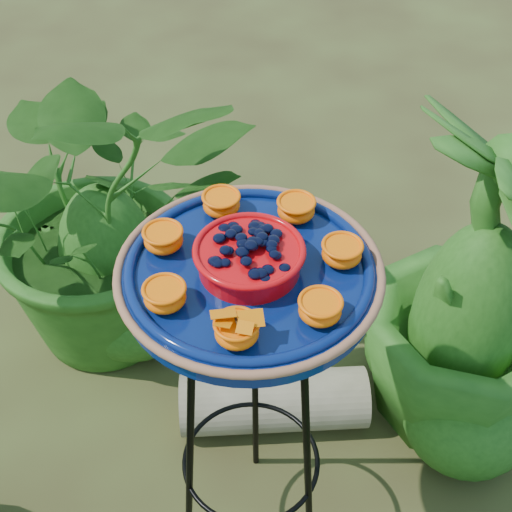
% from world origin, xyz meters
% --- Properties ---
extents(tripod_stand, '(0.36, 0.36, 0.86)m').
position_xyz_m(tripod_stand, '(0.07, -0.00, 0.52)').
color(tripod_stand, black).
rests_on(tripod_stand, ground).
extents(feeder_dish, '(0.51, 0.51, 0.10)m').
position_xyz_m(feeder_dish, '(0.07, -0.00, 0.90)').
color(feeder_dish, '#071853').
rests_on(feeder_dish, tripod_stand).
extents(driftwood_log, '(0.54, 0.32, 0.17)m').
position_xyz_m(driftwood_log, '(0.05, 0.31, 0.09)').
color(driftwood_log, gray).
rests_on(driftwood_log, ground).
extents(shrub_back_left, '(1.09, 1.03, 0.95)m').
position_xyz_m(shrub_back_left, '(-0.51, 0.57, 0.47)').
color(shrub_back_left, '#1F4C14').
rests_on(shrub_back_left, ground).
extents(shrub_back_right, '(0.72, 0.72, 0.96)m').
position_xyz_m(shrub_back_right, '(0.52, 0.48, 0.48)').
color(shrub_back_right, '#1F4C14').
rests_on(shrub_back_right, ground).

